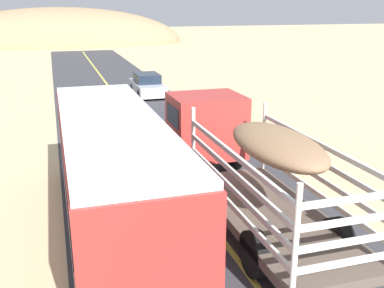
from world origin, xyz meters
The scene contains 4 objects.
livestock_truck centered at (1.20, 9.94, 1.79)m, with size 2.53×9.70×3.02m.
bus centered at (-2.62, 8.50, 1.75)m, with size 2.54×10.00×3.21m.
car_far centered at (2.16, 27.35, 0.69)m, with size 1.80×4.40×1.46m.
distant_hill centered at (-2.48, 70.76, 0.00)m, with size 37.96×17.16×11.08m, color #997C5A.
Camera 1 is at (-3.92, -2.86, 6.02)m, focal length 42.41 mm.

